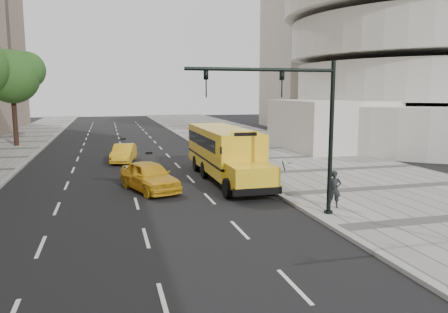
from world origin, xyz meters
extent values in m
plane|color=black|center=(0.00, 0.00, 0.00)|extent=(140.00, 140.00, 0.00)
cube|color=gray|center=(12.00, 0.00, 0.07)|extent=(12.00, 140.00, 0.15)
cube|color=gray|center=(6.00, 0.00, 0.07)|extent=(0.30, 140.00, 0.15)
cylinder|color=silver|center=(30.00, 14.00, 2.00)|extent=(32.00, 32.00, 4.00)
cylinder|color=silver|center=(30.00, 14.00, 6.10)|extent=(26.00, 26.00, 3.60)
cylinder|color=silver|center=(30.00, 14.00, 10.30)|extent=(27.60, 27.60, 3.60)
cube|color=#B8AFA0|center=(28.00, 34.00, 17.50)|extent=(14.00, 12.00, 35.00)
cube|color=silver|center=(17.00, 10.00, 2.20)|extent=(8.00, 10.00, 4.40)
cylinder|color=black|center=(-10.50, 19.23, 2.91)|extent=(0.44, 0.44, 5.82)
sphere|color=#224918|center=(-10.50, 19.23, 6.54)|extent=(4.94, 4.94, 4.94)
sphere|color=#224918|center=(-9.26, 19.53, 7.14)|extent=(3.46, 3.46, 3.46)
cube|color=yellow|center=(4.50, 0.06, 1.77)|extent=(2.50, 9.00, 2.45)
cube|color=yellow|center=(4.50, -5.44, 1.10)|extent=(2.20, 2.00, 1.10)
cube|color=black|center=(4.50, -6.32, 0.55)|extent=(2.38, 0.25, 0.35)
cube|color=black|center=(4.50, 0.06, 1.25)|extent=(2.52, 9.00, 0.12)
cube|color=black|center=(4.50, -4.38, 2.25)|extent=(2.05, 0.10, 0.90)
cube|color=black|center=(4.50, 0.56, 2.25)|extent=(2.52, 7.50, 0.70)
cube|color=yellow|center=(4.50, -4.39, 3.05)|extent=(1.40, 0.12, 0.28)
ellipsoid|color=silver|center=(6.02, -6.84, 1.90)|extent=(0.32, 0.32, 0.14)
cylinder|color=black|center=(5.78, -6.62, 1.70)|extent=(0.36, 0.47, 0.58)
cylinder|color=black|center=(3.37, -5.14, 0.50)|extent=(0.30, 1.00, 1.00)
cylinder|color=black|center=(5.63, -5.14, 0.50)|extent=(0.30, 1.00, 1.00)
cylinder|color=black|center=(3.37, 0.06, 0.50)|extent=(0.30, 1.00, 1.00)
cylinder|color=black|center=(5.63, 0.06, 0.50)|extent=(0.30, 1.00, 1.00)
cylinder|color=black|center=(3.37, 2.56, 0.50)|extent=(0.30, 1.00, 1.00)
cylinder|color=black|center=(5.63, 2.56, 0.50)|extent=(0.30, 1.00, 1.00)
imported|color=gold|center=(-0.15, -2.51, 0.78)|extent=(3.24, 4.94, 1.56)
imported|color=gold|center=(-1.09, 7.48, 0.67)|extent=(2.16, 4.25, 1.34)
imported|color=black|center=(7.27, -8.50, 0.96)|extent=(0.70, 0.59, 1.62)
cylinder|color=black|center=(6.60, -9.27, 3.20)|extent=(0.18, 0.18, 6.40)
cylinder|color=black|center=(6.60, -9.27, 0.12)|extent=(0.36, 0.36, 0.25)
cylinder|color=black|center=(3.60, -9.27, 6.00)|extent=(6.00, 0.14, 0.14)
imported|color=black|center=(4.40, -9.27, 5.45)|extent=(0.16, 0.20, 1.00)
imported|color=black|center=(1.40, -9.27, 5.45)|extent=(0.16, 0.20, 1.00)
camera|label=1|loc=(-2.18, -25.20, 5.17)|focal=35.00mm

